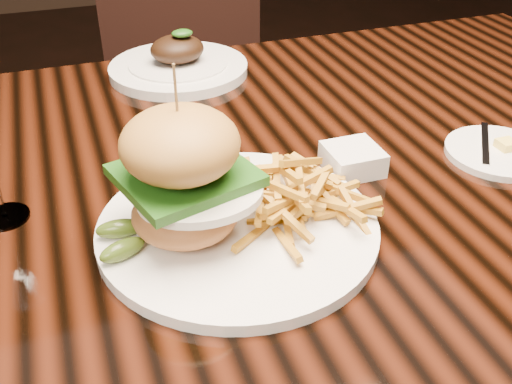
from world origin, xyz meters
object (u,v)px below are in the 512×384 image
object	(u,v)px
burger_plate	(229,195)
chair_far	(185,67)
far_dish	(178,65)
dining_table	(242,205)

from	to	relation	value
burger_plate	chair_far	bearing A→B (deg)	75.98
far_dish	chair_far	xyz separation A→B (m)	(0.13, 0.55, -0.23)
dining_table	chair_far	bearing A→B (deg)	82.39
far_dish	chair_far	distance (m)	0.61
dining_table	chair_far	distance (m)	0.91
far_dish	dining_table	bearing A→B (deg)	-88.20
dining_table	burger_plate	bearing A→B (deg)	-112.62
dining_table	far_dish	distance (m)	0.35
far_dish	burger_plate	bearing A→B (deg)	-96.26
burger_plate	far_dish	distance (m)	0.50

